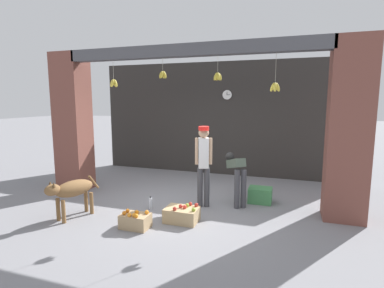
% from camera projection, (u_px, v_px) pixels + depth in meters
% --- Properties ---
extents(ground_plane, '(60.00, 60.00, 0.00)m').
position_uv_depth(ground_plane, '(185.00, 206.00, 6.15)').
color(ground_plane, gray).
extents(shop_back_wall, '(7.21, 0.12, 3.23)m').
position_uv_depth(shop_back_wall, '(219.00, 119.00, 8.65)').
color(shop_back_wall, '#2D2B28').
rests_on(shop_back_wall, ground_plane).
extents(shop_pillar_left, '(0.70, 0.60, 3.23)m').
position_uv_depth(shop_pillar_left, '(73.00, 123.00, 7.12)').
color(shop_pillar_left, brown).
rests_on(shop_pillar_left, ground_plane).
extents(shop_pillar_right, '(0.70, 0.60, 3.23)m').
position_uv_depth(shop_pillar_right, '(348.00, 131.00, 5.26)').
color(shop_pillar_right, brown).
rests_on(shop_pillar_right, ground_plane).
extents(storefront_awning, '(5.31, 0.26, 0.94)m').
position_uv_depth(storefront_awning, '(187.00, 51.00, 5.81)').
color(storefront_awning, '#4C4C51').
extents(dog, '(0.53, 1.05, 0.77)m').
position_uv_depth(dog, '(72.00, 190.00, 5.45)').
color(dog, brown).
rests_on(dog, ground_plane).
extents(shopkeeper, '(0.33, 0.30, 1.64)m').
position_uv_depth(shopkeeper, '(204.00, 160.00, 5.98)').
color(shopkeeper, '#424247').
rests_on(shopkeeper, ground_plane).
extents(worker_stooping, '(0.54, 0.73, 1.03)m').
position_uv_depth(worker_stooping, '(237.00, 172.00, 6.15)').
color(worker_stooping, '#424247').
rests_on(worker_stooping, ground_plane).
extents(fruit_crate_oranges, '(0.48, 0.33, 0.31)m').
position_uv_depth(fruit_crate_oranges, '(135.00, 221.00, 5.08)').
color(fruit_crate_oranges, tan).
rests_on(fruit_crate_oranges, ground_plane).
extents(fruit_crate_apples, '(0.58, 0.42, 0.32)m').
position_uv_depth(fruit_crate_apples, '(182.00, 214.00, 5.34)').
color(fruit_crate_apples, tan).
rests_on(fruit_crate_apples, ground_plane).
extents(produce_box_green, '(0.48, 0.37, 0.32)m').
position_uv_depth(produce_box_green, '(260.00, 195.00, 6.34)').
color(produce_box_green, '#42844C').
rests_on(produce_box_green, ground_plane).
extents(water_bottle, '(0.07, 0.07, 0.26)m').
position_uv_depth(water_bottle, '(151.00, 203.00, 5.97)').
color(water_bottle, silver).
rests_on(water_bottle, ground_plane).
extents(wall_clock, '(0.28, 0.03, 0.28)m').
position_uv_depth(wall_clock, '(227.00, 95.00, 8.41)').
color(wall_clock, black).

